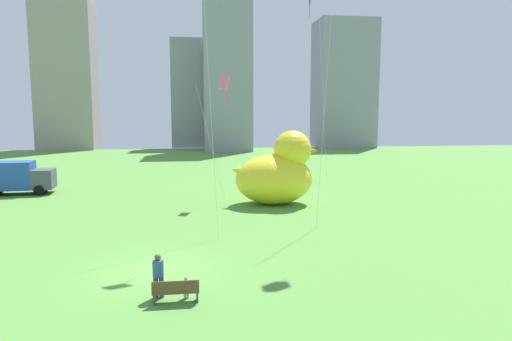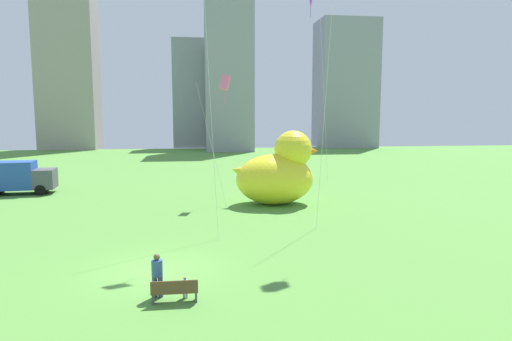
{
  "view_description": "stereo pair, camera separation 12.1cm",
  "coord_description": "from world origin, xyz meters",
  "px_view_note": "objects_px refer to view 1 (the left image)",
  "views": [
    {
      "loc": [
        1.81,
        -20.14,
        7.07
      ],
      "look_at": [
        5.26,
        5.29,
        3.78
      ],
      "focal_mm": 32.09,
      "sensor_mm": 36.0,
      "label": 1
    },
    {
      "loc": [
        1.93,
        -20.16,
        7.07
      ],
      "look_at": [
        5.26,
        5.29,
        3.78
      ],
      "focal_mm": 32.09,
      "sensor_mm": 36.0,
      "label": 2
    }
  ],
  "objects_px": {
    "park_bench": "(176,291)",
    "box_truck": "(15,178)",
    "kite_purple": "(311,12)",
    "person_adult": "(158,274)",
    "person_child": "(186,286)",
    "giant_inflatable_duck": "(277,173)",
    "kite_pink": "(224,83)"
  },
  "relations": [
    {
      "from": "kite_pink",
      "to": "person_adult",
      "type": "bearing_deg",
      "value": -101.43
    },
    {
      "from": "person_adult",
      "to": "kite_pink",
      "type": "height_order",
      "value": "kite_pink"
    },
    {
      "from": "person_child",
      "to": "kite_pink",
      "type": "relative_size",
      "value": 0.08
    },
    {
      "from": "park_bench",
      "to": "box_truck",
      "type": "relative_size",
      "value": 0.28
    },
    {
      "from": "park_bench",
      "to": "person_adult",
      "type": "distance_m",
      "value": 1.03
    },
    {
      "from": "person_adult",
      "to": "box_truck",
      "type": "xyz_separation_m",
      "value": [
        -13.9,
        24.28,
        0.49
      ]
    },
    {
      "from": "person_child",
      "to": "kite_pink",
      "type": "height_order",
      "value": "kite_pink"
    },
    {
      "from": "park_bench",
      "to": "kite_pink",
      "type": "distance_m",
      "value": 21.71
    },
    {
      "from": "person_adult",
      "to": "box_truck",
      "type": "distance_m",
      "value": 27.98
    },
    {
      "from": "person_adult",
      "to": "kite_pink",
      "type": "bearing_deg",
      "value": 78.57
    },
    {
      "from": "person_adult",
      "to": "person_child",
      "type": "xyz_separation_m",
      "value": [
        1.05,
        -0.2,
        -0.49
      ]
    },
    {
      "from": "person_adult",
      "to": "kite_pink",
      "type": "xyz_separation_m",
      "value": [
        3.83,
        18.95,
        8.36
      ]
    },
    {
      "from": "kite_purple",
      "to": "person_adult",
      "type": "bearing_deg",
      "value": -114.8
    },
    {
      "from": "person_child",
      "to": "box_truck",
      "type": "bearing_deg",
      "value": 121.4
    },
    {
      "from": "park_bench",
      "to": "kite_purple",
      "type": "relative_size",
      "value": 0.09
    },
    {
      "from": "park_bench",
      "to": "kite_pink",
      "type": "bearing_deg",
      "value": 80.83
    },
    {
      "from": "giant_inflatable_duck",
      "to": "kite_pink",
      "type": "bearing_deg",
      "value": 154.94
    },
    {
      "from": "person_child",
      "to": "kite_pink",
      "type": "bearing_deg",
      "value": 81.74
    },
    {
      "from": "person_adult",
      "to": "giant_inflatable_duck",
      "type": "bearing_deg",
      "value": 65.68
    },
    {
      "from": "giant_inflatable_duck",
      "to": "kite_pink",
      "type": "relative_size",
      "value": 0.69
    },
    {
      "from": "park_bench",
      "to": "box_truck",
      "type": "bearing_deg",
      "value": 120.32
    },
    {
      "from": "giant_inflatable_duck",
      "to": "kite_purple",
      "type": "bearing_deg",
      "value": 64.49
    },
    {
      "from": "park_bench",
      "to": "person_child",
      "type": "bearing_deg",
      "value": 48.17
    },
    {
      "from": "giant_inflatable_duck",
      "to": "person_child",
      "type": "bearing_deg",
      "value": -111.1
    },
    {
      "from": "person_child",
      "to": "kite_purple",
      "type": "height_order",
      "value": "kite_purple"
    },
    {
      "from": "park_bench",
      "to": "person_child",
      "type": "height_order",
      "value": "park_bench"
    },
    {
      "from": "person_child",
      "to": "giant_inflatable_duck",
      "type": "xyz_separation_m",
      "value": [
        6.69,
        17.33,
        1.95
      ]
    },
    {
      "from": "person_adult",
      "to": "giant_inflatable_duck",
      "type": "distance_m",
      "value": 18.85
    },
    {
      "from": "box_truck",
      "to": "kite_purple",
      "type": "xyz_separation_m",
      "value": [
        27.06,
        4.21,
        15.48
      ]
    },
    {
      "from": "person_child",
      "to": "person_adult",
      "type": "bearing_deg",
      "value": 169.05
    },
    {
      "from": "person_child",
      "to": "giant_inflatable_duck",
      "type": "distance_m",
      "value": 18.67
    },
    {
      "from": "person_adult",
      "to": "kite_purple",
      "type": "relative_size",
      "value": 0.09
    }
  ]
}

